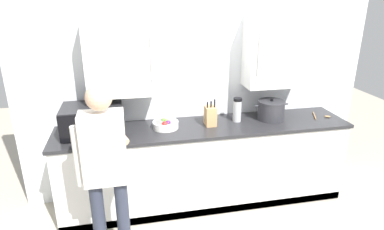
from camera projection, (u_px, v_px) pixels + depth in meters
name	position (u px, v px, depth m)	size (l,w,h in m)	color
back_wall_tiled	(199.00, 78.00, 3.63)	(3.92, 0.44, 2.54)	silver
counter_unit	(204.00, 164.00, 3.67)	(3.12, 0.63, 0.92)	white
microwave_oven	(90.00, 120.00, 3.27)	(0.58, 0.44, 0.28)	black
stock_pot	(271.00, 110.00, 3.65)	(0.39, 0.29, 0.24)	#2D2D33
wooden_spoon	(321.00, 116.00, 3.75)	(0.22, 0.21, 0.02)	#A37547
knife_block	(210.00, 116.00, 3.49)	(0.11, 0.15, 0.29)	tan
fruit_bowl	(166.00, 124.00, 3.43)	(0.27, 0.27, 0.10)	white
thermos_flask	(237.00, 110.00, 3.58)	(0.09, 0.09, 0.26)	#B7BABF
person_figure	(105.00, 164.00, 2.64)	(0.44, 0.57, 1.63)	#282D3D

